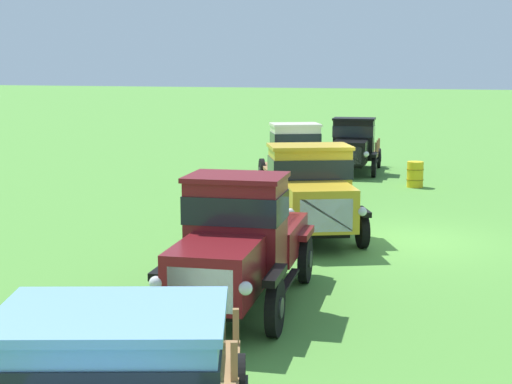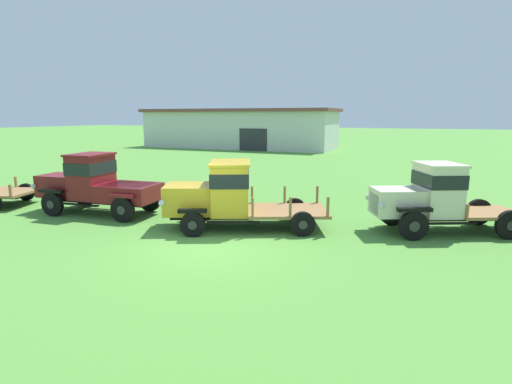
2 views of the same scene
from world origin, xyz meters
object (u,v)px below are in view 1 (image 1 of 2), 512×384
at_px(vintage_truck_far_side, 296,158).
at_px(oil_drum_beside_row, 415,174).
at_px(vintage_truck_back_of_row, 353,146).
at_px(vintage_truck_midrow_center, 310,192).
at_px(vintage_truck_second_in_line, 239,242).

bearing_deg(vintage_truck_far_side, oil_drum_beside_row, -53.45).
bearing_deg(vintage_truck_back_of_row, vintage_truck_midrow_center, -173.95).
distance_m(vintage_truck_midrow_center, vintage_truck_far_side, 6.72).
xyz_separation_m(vintage_truck_second_in_line, vintage_truck_back_of_row, (17.20, 1.37, -0.07)).
height_order(vintage_truck_midrow_center, oil_drum_beside_row, vintage_truck_midrow_center).
height_order(vintage_truck_second_in_line, vintage_truck_midrow_center, vintage_truck_second_in_line).
relative_size(vintage_truck_second_in_line, vintage_truck_far_side, 1.03).
height_order(vintage_truck_second_in_line, oil_drum_beside_row, vintage_truck_second_in_line).
xyz_separation_m(vintage_truck_second_in_line, vintage_truck_far_side, (11.94, 2.22, 0.02)).
bearing_deg(oil_drum_beside_row, vintage_truck_second_in_line, 174.90).
xyz_separation_m(vintage_truck_back_of_row, oil_drum_beside_row, (-2.65, -2.67, -0.65)).
distance_m(vintage_truck_midrow_center, oil_drum_beside_row, 9.13).
relative_size(vintage_truck_midrow_center, vintage_truck_back_of_row, 1.24).
bearing_deg(vintage_truck_second_in_line, oil_drum_beside_row, -5.10).
relative_size(vintage_truck_midrow_center, vintage_truck_far_side, 1.15).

